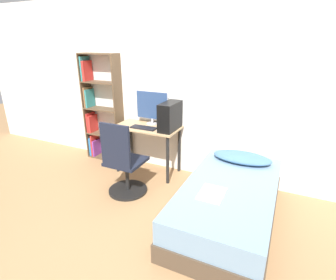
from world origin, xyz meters
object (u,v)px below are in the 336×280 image
office_chair (124,167)px  bed (228,203)px  pc_tower (170,116)px  monitor (152,107)px  bookshelf (98,111)px  keyboard (144,128)px

office_chair → bed: office_chair is taller
bed → pc_tower: 1.40m
bed → pc_tower: bearing=146.7°
office_chair → bed: 1.35m
bed → monitor: (-1.37, 0.81, 0.76)m
office_chair → bed: bearing=1.4°
bookshelf → bed: bearing=-18.4°
office_chair → monitor: 1.03m
bookshelf → keyboard: bookshelf is taller
bookshelf → office_chair: size_ratio=1.73×
monitor → keyboard: bearing=-90.3°
bookshelf → keyboard: size_ratio=4.57×
bed → keyboard: bearing=158.1°
keyboard → pc_tower: 0.42m
office_chair → keyboard: 0.68m
bed → monitor: 1.77m
pc_tower → keyboard: bearing=-162.2°
monitor → office_chair: bearing=-87.6°
keyboard → pc_tower: (0.36, 0.11, 0.18)m
office_chair → keyboard: (-0.04, 0.59, 0.35)m
bed → bookshelf: bearing=161.6°
office_chair → bed: (1.34, 0.03, -0.16)m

